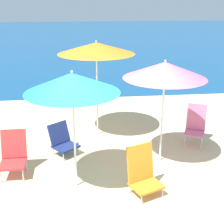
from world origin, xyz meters
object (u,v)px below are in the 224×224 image
Objects in this scene: beach_umbrella_pink at (165,70)px; beach_chair_pink at (196,124)px; beach_umbrella_orange at (96,48)px; beach_chair_orange at (143,172)px; beach_chair_red at (13,153)px; beach_chair_navy at (62,140)px; beach_umbrella_teal at (72,83)px.

beach_chair_pink is at bearing 37.20° from beach_umbrella_pink.
beach_umbrella_orange is 3.07m from beach_chair_orange.
beach_chair_navy is at bearing 38.50° from beach_chair_red.
beach_chair_red is at bearing -177.08° from beach_umbrella_pink.
beach_umbrella_pink is 2.96× the size of beach_chair_navy.
beach_chair_orange is 0.94× the size of beach_chair_pink.
beach_umbrella_pink reaches higher than beach_chair_orange.
beach_chair_orange is at bearing -15.34° from beach_umbrella_teal.
beach_chair_red is (-1.68, -1.61, -1.68)m from beach_umbrella_orange.
beach_chair_navy is (-0.28, 1.28, -1.55)m from beach_umbrella_teal.
beach_chair_navy is (-0.81, -0.91, -1.77)m from beach_umbrella_orange.
beach_umbrella_orange reaches higher than beach_umbrella_pink.
beach_chair_red is at bearing -136.13° from beach_umbrella_orange.
beach_umbrella_orange is at bearing -172.87° from beach_chair_pink.
beach_umbrella_pink reaches higher than beach_chair_red.
beach_umbrella_teal reaches higher than beach_chair_orange.
beach_umbrella_pink and beach_umbrella_teal have the same top height.
beach_chair_red is at bearing -179.46° from beach_chair_navy.
beach_umbrella_pink is 1.88m from beach_umbrella_orange.
beach_chair_pink is at bearing 25.80° from beach_chair_orange.
beach_chair_pink is at bearing 12.92° from beach_chair_red.
beach_chair_navy is at bearing 164.24° from beach_umbrella_pink.
beach_chair_orange is 2.42m from beach_chair_red.
beach_umbrella_teal reaches higher than beach_chair_red.
beach_chair_pink is (1.01, 0.76, -1.42)m from beach_umbrella_pink.
beach_umbrella_orange is 2.71× the size of beach_chair_orange.
beach_umbrella_pink reaches higher than beach_chair_navy.
beach_umbrella_teal is at bearing -116.04° from beach_chair_navy.
beach_chair_navy is (-1.97, 0.56, -1.56)m from beach_umbrella_pink.
beach_chair_pink reaches higher than beach_chair_red.
beach_chair_orange is at bearing -87.08° from beach_chair_navy.
beach_umbrella_pink is at bearing -117.71° from beach_chair_pink.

